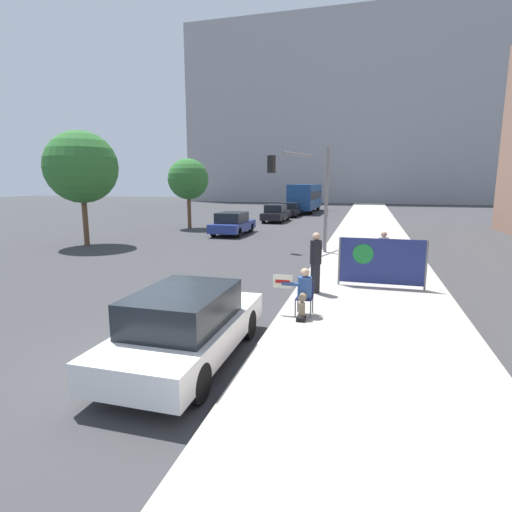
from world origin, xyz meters
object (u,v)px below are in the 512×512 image
object	(u,v)px
traffic_light_pole	(303,181)
street_tree_near_curb	(81,167)
street_tree_midblock	(188,179)
jogger_on_sidewalk	(316,262)
pedestrian_behind	(383,255)
protest_banner	(381,261)
car_on_road_nearest	(233,223)
parked_car_curbside	(187,325)
seated_protester	(303,291)
city_bus_on_road	(306,196)
car_on_road_midblock	(276,213)
car_on_road_distant	(290,210)

from	to	relation	value
traffic_light_pole	street_tree_near_curb	xyz separation A→B (m)	(-11.62, -0.75, 0.71)
traffic_light_pole	street_tree_midblock	size ratio (longest dim) A/B	0.94
jogger_on_sidewalk	street_tree_near_curb	distance (m)	15.15
pedestrian_behind	street_tree_near_curb	xyz separation A→B (m)	(-15.18, 4.34, 3.17)
jogger_on_sidewalk	protest_banner	bearing A→B (deg)	-122.98
jogger_on_sidewalk	protest_banner	distance (m)	2.20
traffic_light_pole	car_on_road_nearest	world-z (taller)	traffic_light_pole
parked_car_curbside	seated_protester	bearing A→B (deg)	57.09
parked_car_curbside	city_bus_on_road	distance (m)	39.80
car_on_road_midblock	city_bus_on_road	xyz separation A→B (m)	(0.74, 12.15, 1.08)
pedestrian_behind	parked_car_curbside	distance (m)	8.21
traffic_light_pole	car_on_road_distant	distance (m)	21.25
pedestrian_behind	car_on_road_distant	size ratio (longest dim) A/B	0.39
parked_car_curbside	city_bus_on_road	bearing A→B (deg)	95.41
seated_protester	pedestrian_behind	world-z (taller)	pedestrian_behind
pedestrian_behind	street_tree_midblock	xyz separation A→B (m)	(-13.34, 13.46, 2.62)
seated_protester	street_tree_near_curb	size ratio (longest dim) A/B	0.19
jogger_on_sidewalk	street_tree_midblock	xyz separation A→B (m)	(-11.38, 15.84, 2.53)
parked_car_curbside	car_on_road_midblock	world-z (taller)	car_on_road_midblock
protest_banner	car_on_road_midblock	world-z (taller)	protest_banner
seated_protester	car_on_road_distant	size ratio (longest dim) A/B	0.28
protest_banner	street_tree_midblock	bearing A→B (deg)	132.06
car_on_road_distant	parked_car_curbside	bearing A→B (deg)	-82.63
pedestrian_behind	traffic_light_pole	size ratio (longest dim) A/B	0.33
traffic_light_pole	car_on_road_nearest	bearing A→B (deg)	133.62
car_on_road_nearest	street_tree_near_curb	size ratio (longest dim) A/B	0.73
seated_protester	street_tree_midblock	size ratio (longest dim) A/B	0.23
street_tree_near_curb	street_tree_midblock	bearing A→B (deg)	78.57
seated_protester	street_tree_midblock	xyz separation A→B (m)	(-11.36, 18.01, 2.82)
parked_car_curbside	car_on_road_distant	xyz separation A→B (m)	(-4.26, 32.99, -0.01)
seated_protester	jogger_on_sidewalk	distance (m)	2.19
car_on_road_nearest	jogger_on_sidewalk	bearing A→B (deg)	-61.79
car_on_road_nearest	city_bus_on_road	xyz separation A→B (m)	(1.54, 21.46, 1.09)
seated_protester	street_tree_near_curb	xyz separation A→B (m)	(-13.21, 8.89, 3.37)
pedestrian_behind	car_on_road_nearest	xyz separation A→B (m)	(-9.05, 10.85, -0.25)
traffic_light_pole	seated_protester	bearing A→B (deg)	-80.63
car_on_road_nearest	car_on_road_midblock	size ratio (longest dim) A/B	0.98
protest_banner	parked_car_curbside	size ratio (longest dim) A/B	0.60
parked_car_curbside	car_on_road_nearest	xyz separation A→B (m)	(-5.29, 18.15, 0.02)
jogger_on_sidewalk	street_tree_midblock	distance (m)	19.67
seated_protester	car_on_road_nearest	distance (m)	16.94
parked_car_curbside	street_tree_midblock	world-z (taller)	street_tree_midblock
car_on_road_distant	seated_protester	bearing A→B (deg)	-78.69
pedestrian_behind	car_on_road_midblock	xyz separation A→B (m)	(-8.25, 20.16, -0.24)
seated_protester	car_on_road_midblock	world-z (taller)	car_on_road_midblock
jogger_on_sidewalk	car_on_road_midblock	size ratio (longest dim) A/B	0.40
jogger_on_sidewalk	traffic_light_pole	distance (m)	8.00
jogger_on_sidewalk	car_on_road_nearest	world-z (taller)	jogger_on_sidewalk
pedestrian_behind	city_bus_on_road	size ratio (longest dim) A/B	0.16
car_on_road_midblock	street_tree_midblock	bearing A→B (deg)	-127.25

